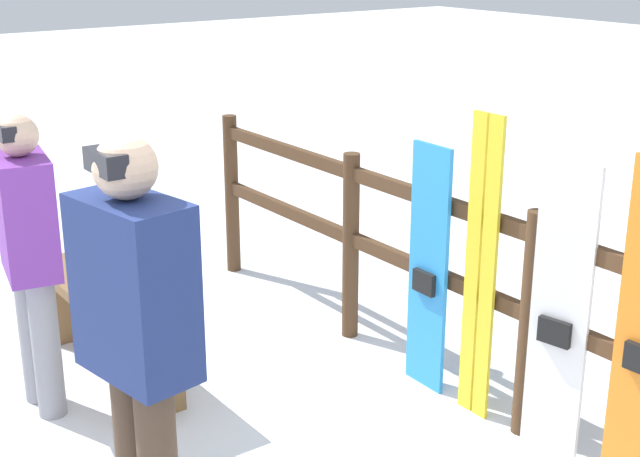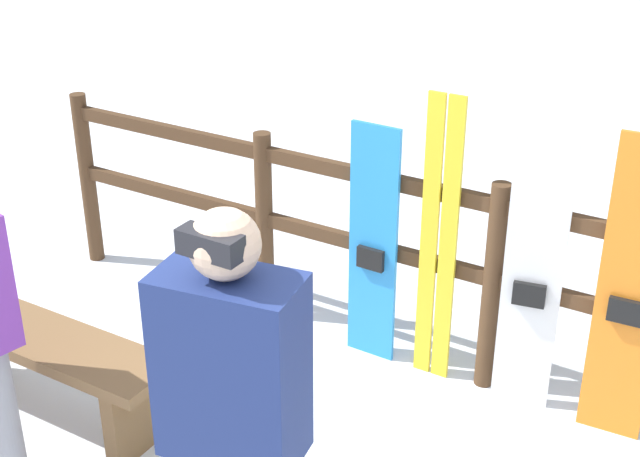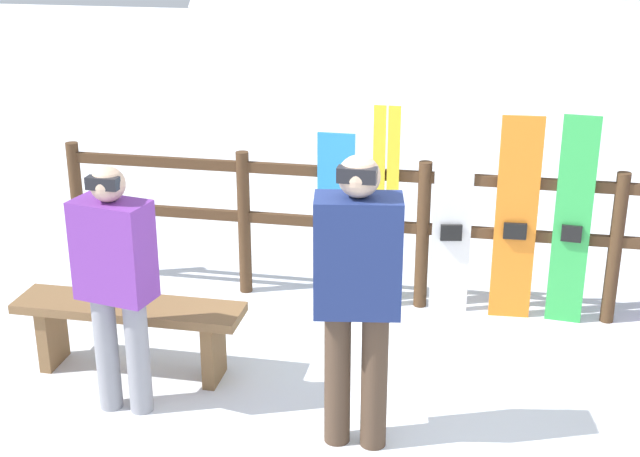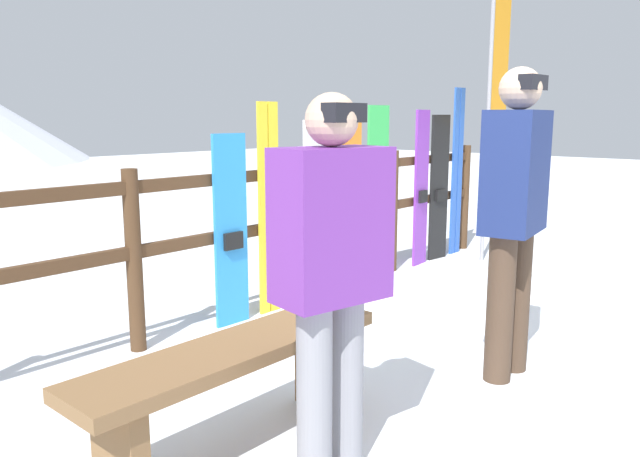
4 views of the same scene
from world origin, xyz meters
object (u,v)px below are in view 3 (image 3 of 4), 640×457
at_px(snowboard_green, 572,223).
at_px(snowboard_blue, 336,221).
at_px(snowboard_orange, 516,220).
at_px(bench, 130,321).
at_px(ski_pair_yellow, 385,209).
at_px(person_navy, 357,285).
at_px(person_purple, 116,276).
at_px(snowboard_white, 452,223).

bearing_deg(snowboard_green, snowboard_blue, -179.99).
bearing_deg(snowboard_orange, snowboard_green, 0.00).
relative_size(bench, snowboard_orange, 0.98).
bearing_deg(bench, ski_pair_yellow, 41.82).
bearing_deg(snowboard_green, person_navy, -124.34).
bearing_deg(bench, snowboard_green, 25.11).
distance_m(snowboard_blue, snowboard_orange, 1.33).
height_order(person_purple, snowboard_white, person_purple).
height_order(person_purple, snowboard_blue, person_purple).
relative_size(person_purple, snowboard_white, 1.08).
xyz_separation_m(person_purple, person_navy, (1.44, -0.09, 0.10)).
bearing_deg(snowboard_blue, snowboard_white, 0.01).
bearing_deg(snowboard_green, ski_pair_yellow, 179.86).
xyz_separation_m(person_purple, snowboard_white, (1.86, 1.77, -0.18)).
distance_m(person_navy, ski_pair_yellow, 1.88).
height_order(person_navy, snowboard_orange, person_navy).
height_order(ski_pair_yellow, snowboard_white, ski_pair_yellow).
distance_m(person_navy, snowboard_white, 1.93).
height_order(snowboard_white, snowboard_green, snowboard_green).
relative_size(person_purple, ski_pair_yellow, 0.99).
xyz_separation_m(snowboard_orange, snowboard_green, (0.40, 0.00, 0.01)).
distance_m(bench, snowboard_blue, 1.77).
xyz_separation_m(person_purple, snowboard_orange, (2.32, 1.77, -0.12)).
xyz_separation_m(snowboard_white, snowboard_orange, (0.46, 0.00, 0.05)).
distance_m(person_purple, snowboard_orange, 2.92).
bearing_deg(person_navy, snowboard_white, 77.35).
distance_m(person_navy, snowboard_blue, 1.94).
bearing_deg(snowboard_white, snowboard_blue, -179.99).
bearing_deg(person_purple, snowboard_green, 33.13).
distance_m(person_navy, snowboard_orange, 2.07).
distance_m(person_purple, ski_pair_yellow, 2.24).
height_order(snowboard_blue, snowboard_green, snowboard_green).
bearing_deg(person_navy, bench, 161.59).
xyz_separation_m(person_navy, snowboard_white, (0.42, 1.86, -0.28)).
bearing_deg(snowboard_white, person_navy, -102.65).
distance_m(snowboard_white, snowboard_green, 0.86).
bearing_deg(snowboard_blue, bench, -130.13).
distance_m(bench, person_purple, 0.69).
relative_size(person_navy, snowboard_white, 1.20).
height_order(ski_pair_yellow, snowboard_orange, ski_pair_yellow).
bearing_deg(bench, snowboard_white, 33.79).
distance_m(snowboard_blue, ski_pair_yellow, 0.39).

